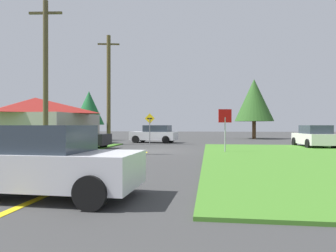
% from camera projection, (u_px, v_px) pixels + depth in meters
% --- Properties ---
extents(ground_plane, '(120.00, 120.00, 0.00)m').
position_uv_depth(ground_plane, '(150.00, 151.00, 19.51)').
color(ground_plane, '#393939').
extents(grass_verge_right, '(12.00, 20.00, 0.08)m').
position_uv_depth(grass_verge_right, '(333.00, 159.00, 14.30)').
color(grass_verge_right, '#437C27').
rests_on(grass_verge_right, ground).
extents(lane_stripe_center, '(0.20, 14.00, 0.01)m').
position_uv_depth(lane_stripe_center, '(109.00, 168.00, 11.58)').
color(lane_stripe_center, yellow).
rests_on(lane_stripe_center, ground).
extents(stop_sign, '(0.76, 0.22, 2.56)m').
position_uv_depth(stop_sign, '(225.00, 122.00, 17.94)').
color(stop_sign, '#9EA0A8').
rests_on(stop_sign, ground).
extents(car_behind_on_main_road, '(4.03, 2.12, 1.62)m').
position_uv_depth(car_behind_on_main_road, '(47.00, 161.00, 6.93)').
color(car_behind_on_main_road, silver).
rests_on(car_behind_on_main_road, ground).
extents(car_approaching_junction, '(4.43, 2.55, 1.62)m').
position_uv_depth(car_approaching_junction, '(155.00, 134.00, 28.48)').
color(car_approaching_junction, silver).
rests_on(car_approaching_junction, ground).
extents(car_on_crossroad, '(2.13, 4.27, 1.62)m').
position_uv_depth(car_on_crossroad, '(314.00, 137.00, 22.24)').
color(car_on_crossroad, white).
rests_on(car_on_crossroad, ground).
extents(parked_car_near_building, '(4.09, 2.19, 1.62)m').
position_uv_depth(parked_car_near_building, '(78.00, 137.00, 21.38)').
color(parked_car_near_building, black).
rests_on(parked_car_near_building, ground).
extents(utility_pole_near, '(1.80, 0.30, 8.37)m').
position_uv_depth(utility_pole_near, '(46.00, 75.00, 16.64)').
color(utility_pole_near, '#4E442B').
rests_on(utility_pole_near, ground).
extents(utility_pole_mid, '(1.79, 0.45, 9.16)m').
position_uv_depth(utility_pole_mid, '(109.00, 89.00, 25.78)').
color(utility_pole_mid, brown).
rests_on(utility_pole_mid, ground).
extents(direction_sign, '(0.90, 0.11, 2.67)m').
position_uv_depth(direction_sign, '(150.00, 125.00, 26.97)').
color(direction_sign, slate).
rests_on(direction_sign, ground).
extents(oak_tree_left, '(3.28, 3.28, 5.29)m').
position_uv_depth(oak_tree_left, '(89.00, 108.00, 33.04)').
color(oak_tree_left, brown).
rests_on(oak_tree_left, ground).
extents(pine_tree_center, '(4.60, 4.60, 7.17)m').
position_uv_depth(pine_tree_center, '(254.00, 100.00, 36.83)').
color(pine_tree_center, brown).
rests_on(pine_tree_center, ground).
extents(barn, '(9.32, 7.88, 4.02)m').
position_uv_depth(barn, '(35.00, 121.00, 26.73)').
color(barn, gray).
rests_on(barn, ground).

